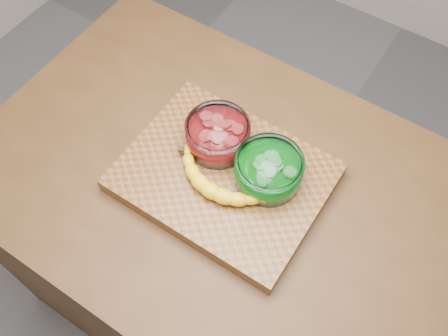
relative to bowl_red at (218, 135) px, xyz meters
The scene contains 6 objects.
ground 0.98m from the bowl_red, 46.84° to the right, with size 3.50×3.50×0.00m, color #58585D.
counter 0.53m from the bowl_red, 46.84° to the right, with size 1.20×0.80×0.90m, color #4A2D16.
cutting_board 0.10m from the bowl_red, 46.84° to the right, with size 0.45×0.35×0.04m, color brown.
bowl_red is the anchor object (origin of this frame).
bowl_green 0.15m from the bowl_red, ahead, with size 0.15×0.15×0.07m.
banana 0.11m from the bowl_red, 55.35° to the right, with size 0.27×0.12×0.04m, color yellow, non-canonical shape.
Camera 1 is at (0.31, -0.48, 1.91)m, focal length 40.00 mm.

